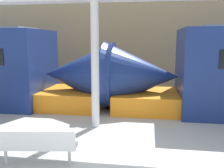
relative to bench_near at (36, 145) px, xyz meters
The scene contains 3 objects.
station_wall 9.92m from the bench_near, 80.74° to the left, with size 56.00×0.20×5.00m, color tan.
bench_near is the anchor object (origin of this frame).
support_column_near 3.14m from the bench_near, 75.77° to the left, with size 0.24×0.24×3.79m, color silver.
Camera 1 is at (0.78, -4.15, 2.64)m, focal length 40.00 mm.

